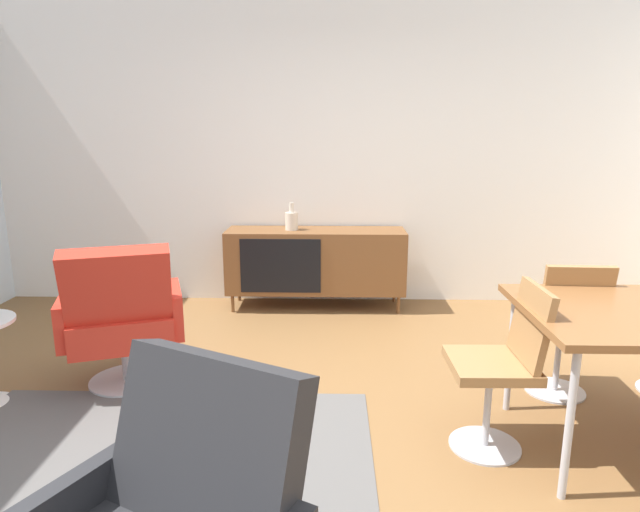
{
  "coord_description": "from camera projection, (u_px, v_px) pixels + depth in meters",
  "views": [
    {
      "loc": [
        -0.03,
        -2.45,
        1.57
      ],
      "look_at": [
        -0.11,
        0.8,
        0.82
      ],
      "focal_mm": 30.25,
      "sensor_mm": 36.0,
      "label": 1
    }
  ],
  "objects": [
    {
      "name": "ground_plane",
      "position": [
        337.0,
        449.0,
        2.74
      ],
      "size": [
        8.32,
        8.32,
        0.0
      ],
      "primitive_type": "plane",
      "color": "brown"
    },
    {
      "name": "wall_back",
      "position": [
        336.0,
        152.0,
        4.96
      ],
      "size": [
        6.8,
        0.12,
        2.8
      ],
      "primitive_type": "cube",
      "color": "white",
      "rests_on": "ground_plane"
    },
    {
      "name": "lounge_chair_red",
      "position": [
        122.0,
        316.0,
        3.32
      ],
      "size": [
        0.84,
        0.81,
        0.95
      ],
      "color": "red",
      "rests_on": "ground_plane"
    },
    {
      "name": "dining_chair_back_left",
      "position": [
        565.0,
        323.0,
        3.19
      ],
      "size": [
        0.42,
        0.44,
        0.86
      ],
      "color": "#9E7042",
      "rests_on": "ground_plane"
    },
    {
      "name": "vase_cobalt",
      "position": [
        292.0,
        220.0,
        4.81
      ],
      "size": [
        0.11,
        0.11,
        0.24
      ],
      "color": "beige",
      "rests_on": "sideboard"
    },
    {
      "name": "dining_chair_near_window",
      "position": [
        503.0,
        361.0,
        2.66
      ],
      "size": [
        0.43,
        0.41,
        0.86
      ],
      "color": "#9E7042",
      "rests_on": "ground_plane"
    },
    {
      "name": "sideboard",
      "position": [
        315.0,
        260.0,
        4.88
      ],
      "size": [
        1.6,
        0.45,
        0.72
      ],
      "color": "brown",
      "rests_on": "ground_plane"
    },
    {
      "name": "area_rug",
      "position": [
        139.0,
        478.0,
        2.5
      ],
      "size": [
        2.2,
        1.7,
        0.01
      ],
      "primitive_type": "cube",
      "color": "#595654",
      "rests_on": "ground_plane"
    }
  ]
}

